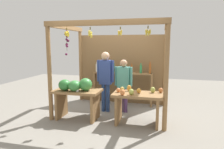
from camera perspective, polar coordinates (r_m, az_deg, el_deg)
ground_plane at (r=5.75m, az=0.47°, el=-10.31°), size 12.00×12.00×0.00m
market_stall at (r=5.88m, az=1.39°, el=3.99°), size 2.83×2.03×2.37m
fruit_counter_left at (r=5.08m, az=-9.77°, el=-4.91°), size 1.14×0.67×1.04m
fruit_counter_right at (r=4.79m, az=7.11°, el=-7.41°), size 1.15×0.66×0.88m
bottle_shelf_unit at (r=6.22m, az=2.95°, el=-1.34°), size 1.81×0.22×1.34m
vendor_man at (r=5.54m, az=-1.84°, el=-0.44°), size 0.48×0.22×1.65m
vendor_woman at (r=5.52m, az=3.22°, el=-1.95°), size 0.48×0.20×1.44m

